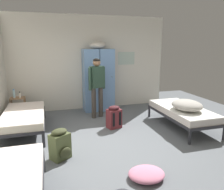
# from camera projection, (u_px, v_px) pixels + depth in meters

# --- Properties ---
(ground_plane) EXTENTS (8.74, 8.74, 0.00)m
(ground_plane) POSITION_uv_depth(u_px,v_px,m) (116.00, 143.00, 4.49)
(ground_plane) COLOR slate
(room_backdrop) EXTENTS (4.87, 5.53, 2.84)m
(room_backdrop) POSITION_uv_depth(u_px,v_px,m) (46.00, 69.00, 5.04)
(room_backdrop) COLOR silver
(room_backdrop) RESTS_ON ground_plane
(locker_bank) EXTENTS (0.90, 0.55, 2.07)m
(locker_bank) POSITION_uv_depth(u_px,v_px,m) (98.00, 79.00, 6.62)
(locker_bank) COLOR #6B93C6
(locker_bank) RESTS_ON ground_plane
(shelf_unit) EXTENTS (0.38, 0.30, 0.57)m
(shelf_unit) POSITION_uv_depth(u_px,v_px,m) (18.00, 106.00, 6.00)
(shelf_unit) COLOR #99704C
(shelf_unit) RESTS_ON ground_plane
(bed_left_rear) EXTENTS (0.90, 1.90, 0.49)m
(bed_left_rear) POSITION_uv_depth(u_px,v_px,m) (24.00, 116.00, 4.97)
(bed_left_rear) COLOR #28282D
(bed_left_rear) RESTS_ON ground_plane
(bed_right) EXTENTS (0.90, 1.90, 0.49)m
(bed_right) POSITION_uv_depth(u_px,v_px,m) (182.00, 112.00, 5.32)
(bed_right) COLOR #28282D
(bed_right) RESTS_ON ground_plane
(bedding_heap) EXTENTS (0.65, 0.77, 0.24)m
(bedding_heap) POSITION_uv_depth(u_px,v_px,m) (187.00, 105.00, 5.05)
(bedding_heap) COLOR #B7B2A8
(bedding_heap) RESTS_ON bed_right
(person_traveler) EXTENTS (0.49, 0.31, 1.62)m
(person_traveler) POSITION_uv_depth(u_px,v_px,m) (97.00, 82.00, 5.91)
(person_traveler) COLOR #3D3833
(person_traveler) RESTS_ON ground_plane
(water_bottle) EXTENTS (0.06, 0.06, 0.24)m
(water_bottle) POSITION_uv_depth(u_px,v_px,m) (14.00, 94.00, 5.93)
(water_bottle) COLOR #B2DBEA
(water_bottle) RESTS_ON shelf_unit
(lotion_bottle) EXTENTS (0.05, 0.05, 0.17)m
(lotion_bottle) POSITION_uv_depth(u_px,v_px,m) (20.00, 95.00, 5.92)
(lotion_bottle) COLOR white
(lotion_bottle) RESTS_ON shelf_unit
(backpack_olive) EXTENTS (0.40, 0.41, 0.55)m
(backpack_olive) POSITION_uv_depth(u_px,v_px,m) (60.00, 145.00, 3.82)
(backpack_olive) COLOR #566038
(backpack_olive) RESTS_ON ground_plane
(backpack_maroon) EXTENTS (0.37, 0.38, 0.55)m
(backpack_maroon) POSITION_uv_depth(u_px,v_px,m) (114.00, 117.00, 5.29)
(backpack_maroon) COLOR maroon
(backpack_maroon) RESTS_ON ground_plane
(clothes_pile_pink) EXTENTS (0.55, 0.49, 0.13)m
(clothes_pile_pink) POSITION_uv_depth(u_px,v_px,m) (146.00, 174.00, 3.29)
(clothes_pile_pink) COLOR pink
(clothes_pile_pink) RESTS_ON ground_plane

